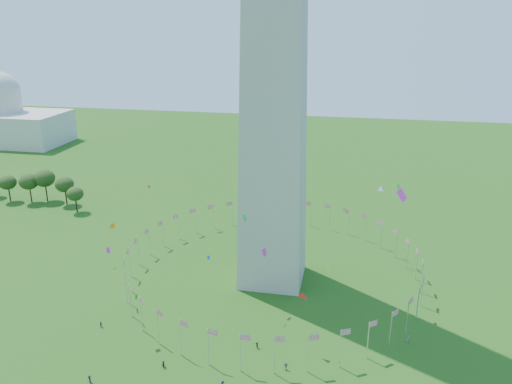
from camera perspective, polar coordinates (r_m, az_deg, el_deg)
flag_ring at (r=140.46m, az=1.90°, el=-8.18°), size 80.24×80.24×9.00m
capitol_building at (r=325.84m, az=-27.06°, el=9.01°), size 70.00×35.00×46.00m
kites_aloft at (r=110.38m, az=2.03°, el=-7.20°), size 103.36×76.34×40.62m
tree_line_west at (r=216.13m, az=-24.76°, el=0.31°), size 55.17×15.98×12.76m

